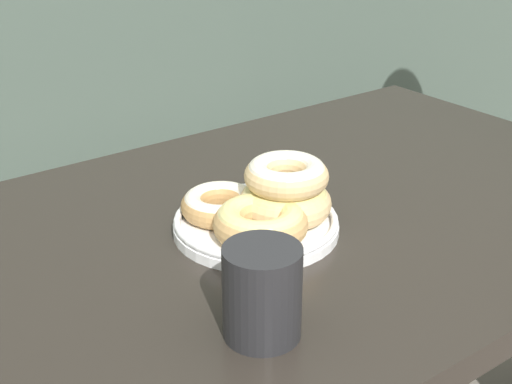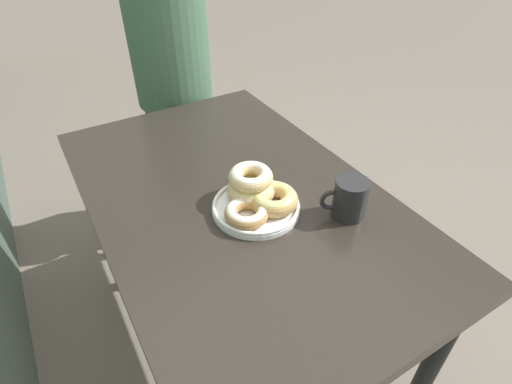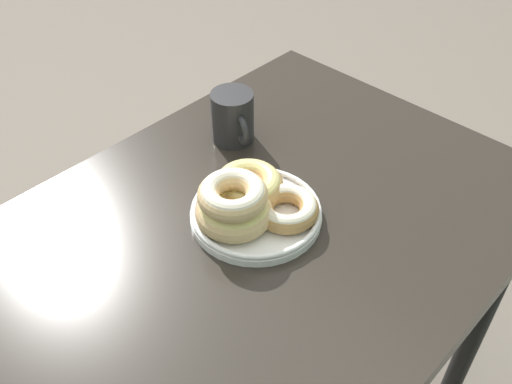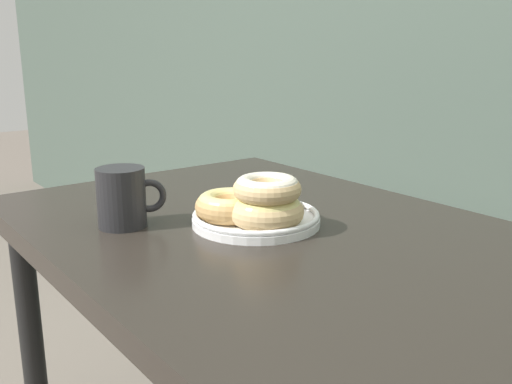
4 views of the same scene
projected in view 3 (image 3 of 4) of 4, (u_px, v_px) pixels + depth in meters
ground_plane at (140, 358)px, 1.65m from camera, size 14.00×14.00×0.00m
dining_table at (227, 282)px, 1.00m from camera, size 1.18×0.73×0.77m
donut_plate at (250, 202)px, 0.97m from camera, size 0.25×0.23×0.10m
coffee_mug at (233, 117)px, 1.13m from camera, size 0.09×0.12×0.11m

